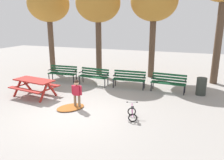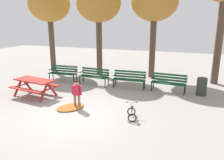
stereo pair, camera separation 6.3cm
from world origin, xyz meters
TOP-DOWN VIEW (x-y plane):
  - ground at (0.00, 0.00)m, footprint 36.00×36.00m
  - picnic_table at (-2.58, 1.16)m, footprint 1.97×1.57m
  - park_bench_far_left at (-2.80, 3.84)m, footprint 1.62×0.54m
  - park_bench_left at (-0.89, 3.78)m, footprint 1.63×0.57m
  - park_bench_right at (1.00, 3.84)m, footprint 1.62×0.54m
  - park_bench_far_right at (2.91, 3.86)m, footprint 1.63×0.57m
  - child_standing at (-0.17, 0.61)m, footprint 0.42×0.19m
  - kids_bicycle at (2.09, 0.36)m, footprint 0.50×0.63m
  - leaf_pile at (-0.38, 0.46)m, footprint 1.24×1.34m
  - trash_bin at (4.36, 3.88)m, footprint 0.44×0.44m
  - tree_far_left at (-4.92, 5.95)m, footprint 2.60×2.60m
  - tree_left at (-1.55, 5.98)m, footprint 2.60×2.60m
  - tree_center at (1.62, 6.45)m, footprint 2.60×2.60m

SIDE VIEW (x-z plane):
  - ground at x=0.00m, z-range 0.00..0.00m
  - leaf_pile at x=-0.38m, z-range 0.00..0.07m
  - kids_bicycle at x=2.09m, z-range -0.07..0.47m
  - trash_bin at x=4.36m, z-range 0.00..0.80m
  - park_bench_far_left at x=-2.80m, z-range 0.08..0.94m
  - park_bench_left at x=-0.89m, z-range 0.08..0.94m
  - park_bench_right at x=1.00m, z-range 0.08..0.94m
  - park_bench_far_right at x=2.91m, z-range 0.08..0.94m
  - picnic_table at x=-2.58m, z-range 0.20..0.99m
  - child_standing at x=-0.17m, z-range 0.10..1.21m
  - tree_left at x=-1.55m, z-range 1.51..6.85m
  - tree_far_left at x=-4.92m, z-range 1.51..6.88m
  - tree_center at x=1.62m, z-range 1.54..6.95m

